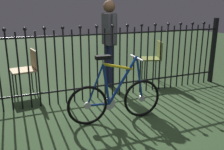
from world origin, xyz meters
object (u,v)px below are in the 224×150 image
(chair_tan, at_px, (28,67))
(chair_olive, at_px, (154,56))
(person_visitor, at_px, (109,36))
(bicycle, at_px, (115,98))

(chair_tan, bearing_deg, chair_olive, -5.76)
(person_visitor, bearing_deg, chair_tan, 173.14)
(bicycle, bearing_deg, chair_olive, 43.48)
(chair_tan, bearing_deg, person_visitor, -6.86)
(chair_olive, bearing_deg, bicycle, -136.52)
(chair_olive, height_order, person_visitor, person_visitor)
(chair_olive, relative_size, person_visitor, 0.51)
(bicycle, distance_m, chair_olive, 2.07)
(chair_olive, relative_size, chair_tan, 1.07)
(chair_tan, xyz_separation_m, person_visitor, (1.52, -0.18, 0.50))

